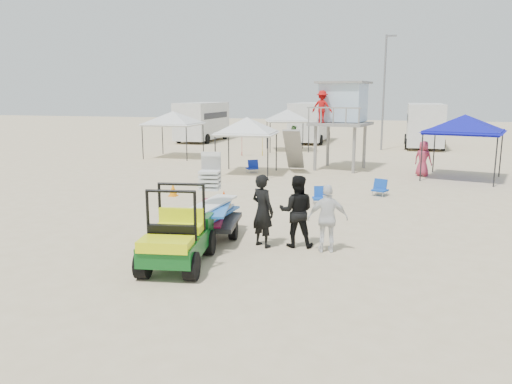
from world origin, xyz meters
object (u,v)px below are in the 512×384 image
(utility_cart, at_px, (176,230))
(lifeguard_tower, at_px, (340,106))
(man_left, at_px, (263,211))
(canopy_blue, at_px, (465,118))
(surf_trailer, at_px, (212,208))

(utility_cart, relative_size, lifeguard_tower, 0.58)
(man_left, xyz_separation_m, lifeguard_tower, (0.25, 14.56, 2.39))
(utility_cart, height_order, man_left, man_left)
(canopy_blue, bearing_deg, lifeguard_tower, 164.54)
(surf_trailer, relative_size, canopy_blue, 0.66)
(utility_cart, relative_size, canopy_blue, 0.67)
(utility_cart, relative_size, man_left, 1.36)
(utility_cart, xyz_separation_m, lifeguard_tower, (1.77, 16.60, 2.49))
(utility_cart, bearing_deg, lifeguard_tower, 83.91)
(canopy_blue, bearing_deg, surf_trailer, -121.51)
(man_left, relative_size, canopy_blue, 0.49)
(utility_cart, xyz_separation_m, man_left, (1.52, 2.03, 0.10))
(man_left, bearing_deg, lifeguard_tower, -61.72)
(lifeguard_tower, distance_m, canopy_blue, 6.21)
(canopy_blue, bearing_deg, utility_cart, -117.36)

